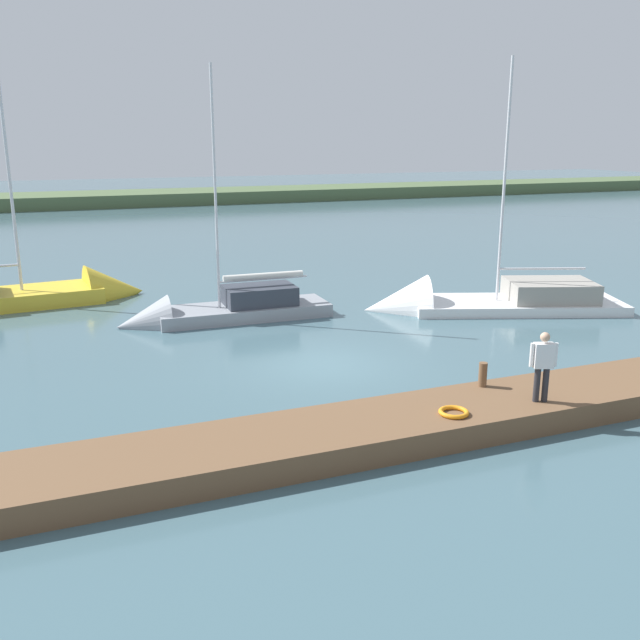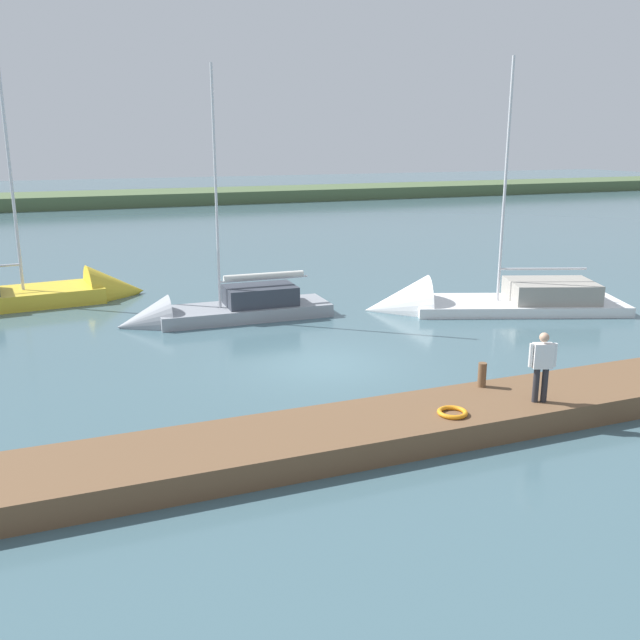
{
  "view_description": "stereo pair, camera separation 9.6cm",
  "coord_description": "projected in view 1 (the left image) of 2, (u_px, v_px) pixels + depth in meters",
  "views": [
    {
      "loc": [
        7.19,
        17.7,
        6.35
      ],
      "look_at": [
        -0.28,
        -1.05,
        1.02
      ],
      "focal_mm": 38.8,
      "sensor_mm": 36.0,
      "label": 1
    },
    {
      "loc": [
        7.1,
        17.73,
        6.35
      ],
      "look_at": [
        -0.28,
        -1.05,
        1.02
      ],
      "focal_mm": 38.8,
      "sensor_mm": 36.0,
      "label": 2
    }
  ],
  "objects": [
    {
      "name": "ground_plane",
      "position": [
        324.0,
        363.0,
        20.09
      ],
      "size": [
        200.0,
        200.0,
        0.0
      ],
      "primitive_type": "plane",
      "color": "#42606B"
    },
    {
      "name": "sailboat_outer_mooring",
      "position": [
        39.0,
        298.0,
        27.28
      ],
      "size": [
        9.7,
        3.41,
        11.63
      ],
      "rotation": [
        0.0,
        0.0,
        3.24
      ],
      "color": "gold",
      "rests_on": "ground_plane"
    },
    {
      "name": "sailboat_mid_channel",
      "position": [
        466.0,
        307.0,
        26.28
      ],
      "size": [
        10.06,
        5.87,
        10.45
      ],
      "rotation": [
        0.0,
        0.0,
        -0.35
      ],
      "color": "white",
      "rests_on": "ground_plane"
    },
    {
      "name": "sailboat_near_dock",
      "position": [
        212.0,
        316.0,
        24.74
      ],
      "size": [
        7.63,
        2.19,
        9.7
      ],
      "rotation": [
        0.0,
        0.0,
        -0.03
      ],
      "color": "gray",
      "rests_on": "ground_plane"
    },
    {
      "name": "mooring_post_near",
      "position": [
        483.0,
        374.0,
        16.56
      ],
      "size": [
        0.2,
        0.2,
        0.59
      ],
      "primitive_type": "cylinder",
      "color": "brown",
      "rests_on": "dock_pier"
    },
    {
      "name": "life_ring_buoy",
      "position": [
        454.0,
        412.0,
        14.93
      ],
      "size": [
        0.66,
        0.66,
        0.1
      ],
      "primitive_type": "torus",
      "color": "orange",
      "rests_on": "dock_pier"
    },
    {
      "name": "person_on_dock",
      "position": [
        543.0,
        362.0,
        15.45
      ],
      "size": [
        0.6,
        0.35,
        1.63
      ],
      "rotation": [
        0.0,
        0.0,
        1.23
      ],
      "color": "#28282D",
      "rests_on": "dock_pier"
    },
    {
      "name": "dock_pier",
      "position": [
        416.0,
        423.0,
        15.19
      ],
      "size": [
        22.46,
        2.28,
        0.56
      ],
      "primitive_type": "cube",
      "color": "brown",
      "rests_on": "ground_plane"
    },
    {
      "name": "far_shoreline",
      "position": [
        121.0,
        205.0,
        67.76
      ],
      "size": [
        180.0,
        8.0,
        2.4
      ],
      "primitive_type": "cube",
      "color": "#4C603D",
      "rests_on": "ground_plane"
    }
  ]
}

